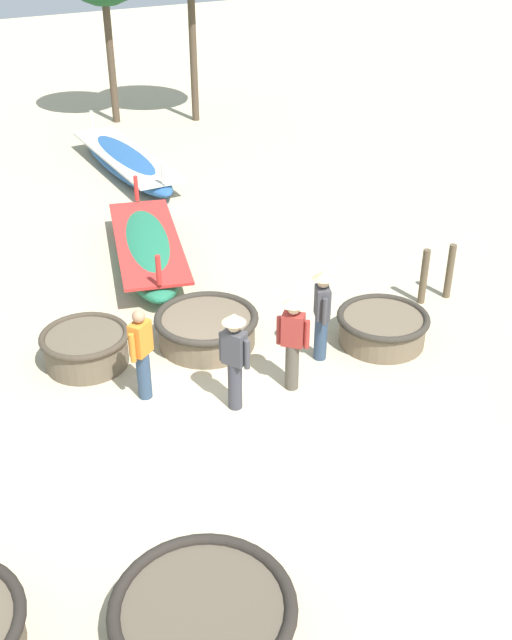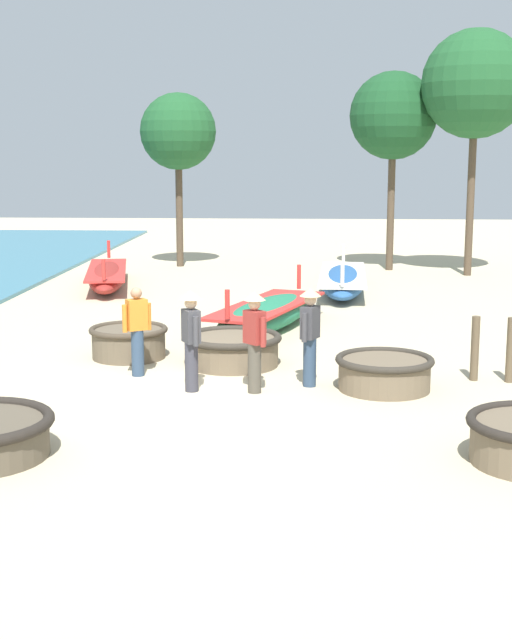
{
  "view_description": "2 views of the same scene",
  "coord_description": "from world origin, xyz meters",
  "px_view_note": "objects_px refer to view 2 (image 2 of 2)",
  "views": [
    {
      "loc": [
        -4.35,
        -7.99,
        7.07
      ],
      "look_at": [
        1.31,
        1.17,
        0.73
      ],
      "focal_mm": 42.0,
      "sensor_mm": 36.0,
      "label": 1
    },
    {
      "loc": [
        2.15,
        -13.94,
        3.83
      ],
      "look_at": [
        1.3,
        1.06,
        1.03
      ],
      "focal_mm": 50.0,
      "sensor_mm": 36.0,
      "label": 2
    }
  ],
  "objects_px": {
    "coracle_center": "(232,348)",
    "long_boat_white_hull": "(343,280)",
    "fisherman_hauling": "(137,329)",
    "tree_leftmost": "(476,85)",
    "coracle_front_right": "(384,372)",
    "tree_center": "(393,116)",
    "long_boat_ochre_hull": "(267,314)",
    "long_boat_blue_hull": "(107,276)",
    "tree_tall_back": "(178,132)",
    "fisherman_standing_right": "(191,334)",
    "mooring_post_mid_beach": "(475,348)",
    "mooring_post_shoreline": "(510,350)",
    "coracle_far_left": "(129,341)",
    "fisherman_with_hat": "(310,330)",
    "fisherman_by_coracle": "(254,335)"
  },
  "relations": [
    {
      "from": "coracle_center",
      "to": "coracle_far_left",
      "type": "distance_m",
      "value": 2.09
    },
    {
      "from": "coracle_center",
      "to": "fisherman_standing_right",
      "type": "distance_m",
      "value": 2.03
    },
    {
      "from": "coracle_center",
      "to": "long_boat_ochre_hull",
      "type": "relative_size",
      "value": 0.37
    },
    {
      "from": "fisherman_standing_right",
      "to": "mooring_post_mid_beach",
      "type": "bearing_deg",
      "value": 11.74
    },
    {
      "from": "tree_center",
      "to": "tree_leftmost",
      "type": "bearing_deg",
      "value": -27.32
    },
    {
      "from": "coracle_front_right",
      "to": "long_boat_white_hull",
      "type": "relative_size",
      "value": 0.27
    },
    {
      "from": "fisherman_by_coracle",
      "to": "tree_tall_back",
      "type": "relative_size",
      "value": 0.28
    },
    {
      "from": "long_boat_white_hull",
      "to": "long_boat_blue_hull",
      "type": "relative_size",
      "value": 1.05
    },
    {
      "from": "coracle_center",
      "to": "coracle_far_left",
      "type": "xyz_separation_m",
      "value": [
        -2.03,
        0.51,
        0.01
      ]
    },
    {
      "from": "long_boat_white_hull",
      "to": "coracle_far_left",
      "type": "bearing_deg",
      "value": -117.09
    },
    {
      "from": "long_boat_ochre_hull",
      "to": "tree_leftmost",
      "type": "bearing_deg",
      "value": 57.05
    },
    {
      "from": "fisherman_hauling",
      "to": "tree_leftmost",
      "type": "height_order",
      "value": "tree_leftmost"
    },
    {
      "from": "mooring_post_shoreline",
      "to": "tree_leftmost",
      "type": "bearing_deg",
      "value": 82.96
    },
    {
      "from": "mooring_post_mid_beach",
      "to": "long_boat_ochre_hull",
      "type": "bearing_deg",
      "value": 130.86
    },
    {
      "from": "fisherman_with_hat",
      "to": "tree_tall_back",
      "type": "height_order",
      "value": "tree_tall_back"
    },
    {
      "from": "fisherman_by_coracle",
      "to": "tree_tall_back",
      "type": "distance_m",
      "value": 17.27
    },
    {
      "from": "coracle_center",
      "to": "long_boat_ochre_hull",
      "type": "xyz_separation_m",
      "value": [
        0.48,
        3.48,
        0.03
      ]
    },
    {
      "from": "long_boat_ochre_hull",
      "to": "fisherman_hauling",
      "type": "distance_m",
      "value": 4.85
    },
    {
      "from": "long_boat_white_hull",
      "to": "fisherman_hauling",
      "type": "relative_size",
      "value": 3.82
    },
    {
      "from": "fisherman_standing_right",
      "to": "fisherman_hauling",
      "type": "relative_size",
      "value": 1.06
    },
    {
      "from": "coracle_front_right",
      "to": "long_boat_ochre_hull",
      "type": "bearing_deg",
      "value": 113.21
    },
    {
      "from": "fisherman_standing_right",
      "to": "tree_leftmost",
      "type": "xyz_separation_m",
      "value": [
        7.03,
        14.67,
        4.99
      ]
    },
    {
      "from": "coracle_front_right",
      "to": "tree_leftmost",
      "type": "relative_size",
      "value": 0.21
    },
    {
      "from": "coracle_front_right",
      "to": "tree_center",
      "type": "distance_m",
      "value": 16.39
    },
    {
      "from": "fisherman_standing_right",
      "to": "mooring_post_shoreline",
      "type": "bearing_deg",
      "value": 9.52
    },
    {
      "from": "coracle_center",
      "to": "long_boat_white_hull",
      "type": "xyz_separation_m",
      "value": [
        2.38,
        9.12,
        -0.0
      ]
    },
    {
      "from": "coracle_center",
      "to": "tree_center",
      "type": "relative_size",
      "value": 0.28
    },
    {
      "from": "tree_tall_back",
      "to": "tree_center",
      "type": "bearing_deg",
      "value": -4.69
    },
    {
      "from": "coracle_far_left",
      "to": "long_boat_ochre_hull",
      "type": "xyz_separation_m",
      "value": [
        2.5,
        2.97,
        0.02
      ]
    },
    {
      "from": "fisherman_hauling",
      "to": "coracle_center",
      "type": "bearing_deg",
      "value": 28.97
    },
    {
      "from": "fisherman_by_coracle",
      "to": "mooring_post_mid_beach",
      "type": "relative_size",
      "value": 1.49
    },
    {
      "from": "tree_tall_back",
      "to": "fisherman_with_hat",
      "type": "bearing_deg",
      "value": -74.5
    },
    {
      "from": "long_boat_ochre_hull",
      "to": "mooring_post_shoreline",
      "type": "height_order",
      "value": "long_boat_ochre_hull"
    },
    {
      "from": "long_boat_blue_hull",
      "to": "tree_tall_back",
      "type": "height_order",
      "value": "tree_tall_back"
    },
    {
      "from": "mooring_post_mid_beach",
      "to": "tree_leftmost",
      "type": "height_order",
      "value": "tree_leftmost"
    },
    {
      "from": "coracle_far_left",
      "to": "mooring_post_shoreline",
      "type": "relative_size",
      "value": 1.34
    },
    {
      "from": "tree_tall_back",
      "to": "tree_center",
      "type": "relative_size",
      "value": 0.91
    },
    {
      "from": "long_boat_ochre_hull",
      "to": "fisherman_by_coracle",
      "type": "height_order",
      "value": "fisherman_by_coracle"
    },
    {
      "from": "long_boat_blue_hull",
      "to": "coracle_front_right",
      "type": "bearing_deg",
      "value": -57.5
    },
    {
      "from": "coracle_front_right",
      "to": "long_boat_white_hull",
      "type": "xyz_separation_m",
      "value": [
        -0.27,
        10.7,
        0.01
      ]
    },
    {
      "from": "coracle_front_right",
      "to": "fisherman_hauling",
      "type": "xyz_separation_m",
      "value": [
        -4.24,
        0.7,
        0.53
      ]
    },
    {
      "from": "coracle_far_left",
      "to": "coracle_front_right",
      "type": "height_order",
      "value": "coracle_far_left"
    },
    {
      "from": "coracle_front_right",
      "to": "tree_leftmost",
      "type": "xyz_separation_m",
      "value": [
        3.87,
        14.39,
        5.64
      ]
    },
    {
      "from": "long_boat_blue_hull",
      "to": "coracle_far_left",
      "type": "bearing_deg",
      "value": -74.9
    },
    {
      "from": "fisherman_standing_right",
      "to": "mooring_post_shoreline",
      "type": "distance_m",
      "value": 5.42
    },
    {
      "from": "tree_tall_back",
      "to": "long_boat_blue_hull",
      "type": "bearing_deg",
      "value": -106.08
    },
    {
      "from": "long_boat_white_hull",
      "to": "tree_leftmost",
      "type": "distance_m",
      "value": 7.9
    },
    {
      "from": "coracle_far_left",
      "to": "mooring_post_mid_beach",
      "type": "bearing_deg",
      "value": -12.43
    },
    {
      "from": "long_boat_blue_hull",
      "to": "tree_tall_back",
      "type": "relative_size",
      "value": 0.97
    },
    {
      "from": "fisherman_with_hat",
      "to": "tree_tall_back",
      "type": "xyz_separation_m",
      "value": [
        -4.45,
        16.06,
        3.6
      ]
    }
  ]
}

